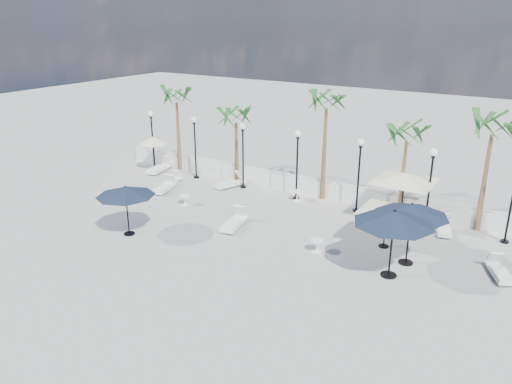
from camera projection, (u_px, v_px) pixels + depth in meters
The scene contains 29 objects.
ground at pixel (228, 242), 22.35m from camera, with size 100.00×100.00×0.00m, color #969691.
balustrade at pixel (305, 186), 28.17m from camera, with size 26.00×0.30×1.01m.
lamppost_0 at pixel (152, 132), 31.95m from camera, with size 0.36×0.36×3.84m.
lamppost_1 at pixel (195, 139), 30.20m from camera, with size 0.36×0.36×3.84m.
lamppost_2 at pixel (243, 146), 28.44m from camera, with size 0.36×0.36×3.84m.
lamppost_3 at pixel (297, 155), 26.69m from camera, with size 0.36×0.36×3.84m.
lamppost_4 at pixel (359, 165), 24.93m from camera, with size 0.36×0.36×3.84m.
lamppost_5 at pixel (431, 177), 23.18m from camera, with size 0.36×0.36×3.84m.
palm_0 at pixel (176, 100), 31.15m from camera, with size 2.60×2.60×5.50m.
palm_1 at pixel (236, 120), 29.16m from camera, with size 2.60×2.60×4.70m.
palm_2 at pixel (326, 106), 25.84m from camera, with size 2.60×2.60×6.10m.
palm_3 at pixel (407, 138), 24.08m from camera, with size 2.60×2.60×4.90m.
palm_4 at pixel (492, 132), 21.96m from camera, with size 2.60×2.60×5.70m.
lounger_0 at pixel (159, 168), 32.15m from camera, with size 1.13×2.24×0.80m.
lounger_1 at pixel (172, 181), 29.86m from camera, with size 0.93×1.73×0.62m.
lounger_2 at pixel (165, 187), 28.66m from camera, with size 1.12×2.05×0.73m.
lounger_3 at pixel (234, 222), 23.79m from camera, with size 1.08×2.17×0.78m.
lounger_4 at pixel (230, 183), 29.31m from camera, with size 1.29×2.11×0.76m.
lounger_5 at pixel (444, 227), 23.25m from camera, with size 1.05×1.91×0.68m.
lounger_6 at pixel (499, 271), 19.31m from camera, with size 1.28×1.87×0.67m.
side_table_0 at pixel (185, 199), 26.53m from camera, with size 0.54×0.54×0.53m.
side_table_1 at pixel (297, 195), 27.06m from camera, with size 0.59×0.59×0.58m.
side_table_2 at pixel (317, 245), 21.26m from camera, with size 0.58×0.58×0.56m.
parasol_navy_left at pixel (125, 192), 22.40m from camera, with size 2.69×2.69×2.38m.
parasol_navy_mid at pixel (412, 210), 19.63m from camera, with size 2.96×2.96×2.66m.
parasol_navy_right at pixel (394, 218), 18.61m from camera, with size 3.10×3.10×2.78m.
parasol_cream_sq_a at pixel (387, 204), 21.19m from camera, with size 4.38×4.38×2.15m.
parasol_cream_sq_b at pixel (405, 174), 23.49m from camera, with size 5.44×5.44×2.73m.
parasol_cream_small at pixel (153, 141), 31.70m from camera, with size 1.92×1.92×2.36m.
Camera 1 is at (11.86, -16.51, 9.63)m, focal length 35.00 mm.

